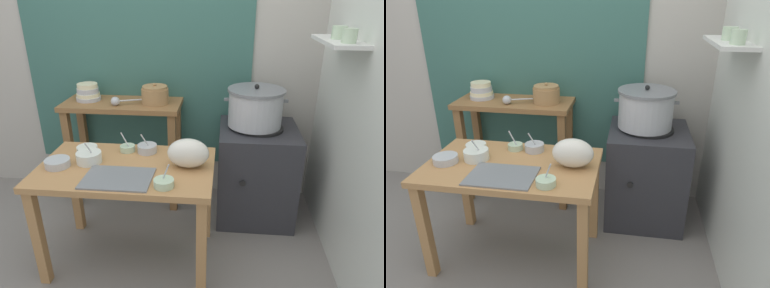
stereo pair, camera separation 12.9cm
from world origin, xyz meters
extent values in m
plane|color=gray|center=(0.00, 0.00, 0.00)|extent=(9.00, 9.00, 0.00)
cube|color=#B2ADA3|center=(0.10, 1.10, 1.30)|extent=(4.40, 0.10, 2.60)
cube|color=#38665B|center=(-0.15, 1.04, 1.35)|extent=(1.90, 0.02, 2.10)
cube|color=silver|center=(1.40, 0.20, 1.30)|extent=(0.10, 3.20, 2.60)
cube|color=silver|center=(1.25, 0.40, 1.45)|extent=(0.20, 0.56, 0.02)
cylinder|color=#B7D1AD|center=(1.25, 0.22, 1.50)|extent=(0.08, 0.08, 0.08)
cylinder|color=#B7D1AD|center=(1.25, 0.41, 1.50)|extent=(0.09, 0.09, 0.07)
cube|color=#B27F4C|center=(-0.01, 0.07, 0.70)|extent=(1.10, 0.66, 0.04)
cube|color=#B27F4C|center=(-0.51, -0.21, 0.34)|extent=(0.06, 0.06, 0.68)
cube|color=#B27F4C|center=(0.49, -0.21, 0.34)|extent=(0.06, 0.06, 0.68)
cube|color=#B27F4C|center=(-0.51, 0.35, 0.34)|extent=(0.06, 0.06, 0.68)
cube|color=#B27F4C|center=(0.49, 0.35, 0.34)|extent=(0.06, 0.06, 0.68)
cube|color=olive|center=(-0.24, 0.83, 0.88)|extent=(0.96, 0.40, 0.04)
cube|color=olive|center=(-0.67, 0.68, 0.43)|extent=(0.06, 0.06, 0.86)
cube|color=olive|center=(0.19, 0.68, 0.43)|extent=(0.06, 0.06, 0.86)
cube|color=olive|center=(-0.67, 0.98, 0.43)|extent=(0.06, 0.06, 0.86)
cube|color=olive|center=(0.19, 0.98, 0.43)|extent=(0.06, 0.06, 0.86)
cube|color=#2D2D33|center=(0.86, 0.70, 0.38)|extent=(0.60, 0.60, 0.76)
cylinder|color=black|center=(0.86, 0.70, 0.77)|extent=(0.36, 0.36, 0.02)
cylinder|color=black|center=(0.74, 0.40, 0.45)|extent=(0.04, 0.02, 0.04)
cylinder|color=#B7BABF|center=(0.82, 0.72, 0.91)|extent=(0.40, 0.40, 0.27)
cylinder|color=slate|center=(0.82, 0.72, 1.06)|extent=(0.43, 0.43, 0.02)
sphere|color=black|center=(0.82, 0.72, 1.08)|extent=(0.04, 0.04, 0.04)
cube|color=slate|center=(0.60, 0.72, 0.98)|extent=(0.04, 0.02, 0.02)
cube|color=slate|center=(1.04, 0.72, 0.98)|extent=(0.04, 0.02, 0.02)
cylinder|color=#A37A4C|center=(0.03, 0.83, 0.96)|extent=(0.22, 0.22, 0.12)
cylinder|color=#A37A4C|center=(0.03, 0.83, 1.03)|extent=(0.20, 0.20, 0.02)
sphere|color=#A37A4C|center=(0.03, 0.83, 1.05)|extent=(0.02, 0.02, 0.02)
cylinder|color=#B7BABF|center=(-0.53, 0.86, 0.92)|extent=(0.20, 0.20, 0.03)
cylinder|color=beige|center=(-0.53, 0.86, 0.95)|extent=(0.19, 0.19, 0.03)
cylinder|color=#B7BABF|center=(-0.53, 0.86, 0.98)|extent=(0.18, 0.18, 0.04)
cylinder|color=beige|center=(-0.53, 0.86, 1.02)|extent=(0.16, 0.16, 0.04)
sphere|color=#B7BABF|center=(-0.27, 0.74, 0.94)|extent=(0.07, 0.07, 0.07)
cylinder|color=#B7BABF|center=(-0.14, 0.78, 0.94)|extent=(0.19, 0.07, 0.01)
cube|color=slate|center=(-0.01, -0.10, 0.72)|extent=(0.40, 0.28, 0.01)
ellipsoid|color=silver|center=(0.38, 0.10, 0.81)|extent=(0.26, 0.16, 0.18)
cylinder|color=silver|center=(-0.26, 0.10, 0.75)|extent=(0.16, 0.16, 0.07)
cylinder|color=brown|center=(-0.26, 0.10, 0.78)|extent=(0.13, 0.13, 0.01)
cylinder|color=#B7BABF|center=(-0.24, 0.09, 0.80)|extent=(0.04, 0.09, 0.15)
cylinder|color=#B7D1AD|center=(-0.06, 0.29, 0.74)|extent=(0.10, 0.10, 0.04)
cylinder|color=brown|center=(-0.06, 0.29, 0.76)|extent=(0.09, 0.09, 0.01)
cylinder|color=#B7BABF|center=(-0.06, 0.27, 0.79)|extent=(0.08, 0.02, 0.14)
cylinder|color=#B7BABF|center=(-0.43, 0.02, 0.74)|extent=(0.16, 0.16, 0.05)
cylinder|color=#337238|center=(-0.43, 0.02, 0.76)|extent=(0.13, 0.13, 0.01)
cylinder|color=silver|center=(-0.33, 0.25, 0.74)|extent=(0.14, 0.14, 0.04)
cylinder|color=maroon|center=(-0.33, 0.25, 0.75)|extent=(0.12, 0.12, 0.01)
cylinder|color=beige|center=(0.34, 0.31, 0.75)|extent=(0.11, 0.11, 0.06)
cylinder|color=brown|center=(0.34, 0.31, 0.77)|extent=(0.10, 0.10, 0.01)
cylinder|color=#B7BABF|center=(0.08, 0.29, 0.75)|extent=(0.13, 0.13, 0.05)
cylinder|color=#BFB28C|center=(0.08, 0.29, 0.77)|extent=(0.11, 0.11, 0.01)
cylinder|color=#B7BABF|center=(0.08, 0.27, 0.79)|extent=(0.08, 0.02, 0.14)
cylinder|color=#B7D1AD|center=(0.27, -0.15, 0.74)|extent=(0.12, 0.12, 0.05)
cylinder|color=beige|center=(0.27, -0.15, 0.76)|extent=(0.10, 0.10, 0.01)
cylinder|color=#B7BABF|center=(0.27, -0.14, 0.79)|extent=(0.06, 0.03, 0.14)
camera|label=1|loc=(0.59, -1.80, 1.71)|focal=32.13mm
camera|label=2|loc=(0.72, -1.78, 1.71)|focal=32.13mm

